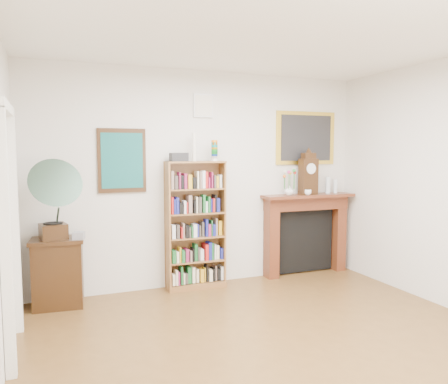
# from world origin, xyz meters

# --- Properties ---
(room) EXTENTS (4.51, 5.01, 2.81)m
(room) POSITION_xyz_m (0.00, 0.00, 1.40)
(room) COLOR brown
(room) RESTS_ON ground
(door_casing) EXTENTS (0.08, 1.02, 2.17)m
(door_casing) POSITION_xyz_m (-2.21, 1.20, 1.26)
(door_casing) COLOR white
(door_casing) RESTS_ON left_wall
(teal_poster) EXTENTS (0.58, 0.04, 0.78)m
(teal_poster) POSITION_xyz_m (-1.05, 2.48, 1.65)
(teal_poster) COLOR black
(teal_poster) RESTS_ON back_wall
(small_picture) EXTENTS (0.26, 0.04, 0.30)m
(small_picture) POSITION_xyz_m (0.00, 2.48, 2.35)
(small_picture) COLOR white
(small_picture) RESTS_ON back_wall
(gilt_painting) EXTENTS (0.95, 0.04, 0.75)m
(gilt_painting) POSITION_xyz_m (1.55, 2.48, 1.95)
(gilt_painting) COLOR gold
(gilt_painting) RESTS_ON back_wall
(bookshelf) EXTENTS (0.77, 0.31, 1.89)m
(bookshelf) POSITION_xyz_m (-0.16, 2.34, 0.91)
(bookshelf) COLOR brown
(bookshelf) RESTS_ON floor
(side_cabinet) EXTENTS (0.62, 0.48, 0.79)m
(side_cabinet) POSITION_xyz_m (-1.82, 2.27, 0.39)
(side_cabinet) COLOR black
(side_cabinet) RESTS_ON floor
(fireplace) EXTENTS (1.37, 0.35, 1.15)m
(fireplace) POSITION_xyz_m (1.52, 2.40, 0.68)
(fireplace) COLOR #532913
(fireplace) RESTS_ON floor
(gramophone) EXTENTS (0.66, 0.77, 0.90)m
(gramophone) POSITION_xyz_m (-1.86, 2.13, 1.29)
(gramophone) COLOR black
(gramophone) RESTS_ON side_cabinet
(cd_stack) EXTENTS (0.15, 0.15, 0.08)m
(cd_stack) POSITION_xyz_m (-1.60, 2.14, 0.83)
(cd_stack) COLOR #AFADBA
(cd_stack) RESTS_ON side_cabinet
(mantel_clock) EXTENTS (0.26, 0.16, 0.59)m
(mantel_clock) POSITION_xyz_m (1.51, 2.34, 1.44)
(mantel_clock) COLOR black
(mantel_clock) RESTS_ON fireplace
(flower_vase) EXTENTS (0.14, 0.14, 0.13)m
(flower_vase) POSITION_xyz_m (1.21, 2.33, 1.22)
(flower_vase) COLOR silver
(flower_vase) RESTS_ON fireplace
(teacup) EXTENTS (0.12, 0.12, 0.08)m
(teacup) POSITION_xyz_m (1.46, 2.26, 1.19)
(teacup) COLOR white
(teacup) RESTS_ON fireplace
(bottle_left) EXTENTS (0.07, 0.07, 0.24)m
(bottle_left) POSITION_xyz_m (1.87, 2.37, 1.27)
(bottle_left) COLOR silver
(bottle_left) RESTS_ON fireplace
(bottle_right) EXTENTS (0.06, 0.06, 0.20)m
(bottle_right) POSITION_xyz_m (2.00, 2.37, 1.25)
(bottle_right) COLOR silver
(bottle_right) RESTS_ON fireplace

